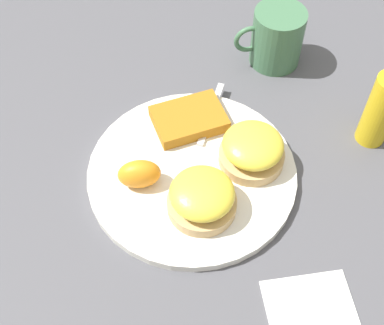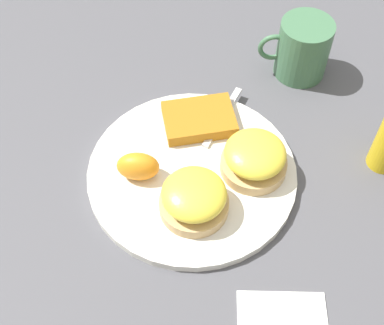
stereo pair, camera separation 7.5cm
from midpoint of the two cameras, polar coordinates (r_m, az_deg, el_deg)
name	(u,v)px [view 1 (the left image)]	position (r m, az deg, el deg)	size (l,w,h in m)	color
ground_plane	(192,176)	(0.78, -2.75, -1.66)	(1.10, 1.10, 0.00)	#4C4C51
plate	(192,173)	(0.77, -2.77, -1.37)	(0.30, 0.30, 0.01)	silver
sandwich_benedict_left	(200,198)	(0.71, -2.13, -3.98)	(0.09, 0.09, 0.05)	tan
sandwich_benedict_right	(253,150)	(0.75, 3.68, 1.14)	(0.09, 0.09, 0.05)	tan
hashbrown_patty	(189,119)	(0.81, -2.95, 4.50)	(0.11, 0.08, 0.02)	#A5691A
orange_wedge	(139,174)	(0.74, -8.53, -1.42)	(0.06, 0.04, 0.04)	orange
fork	(198,151)	(0.78, -2.08, 1.10)	(0.13, 0.22, 0.00)	silver
cup	(276,37)	(0.90, 6.63, 12.98)	(0.12, 0.08, 0.10)	#42704C
napkin	(313,317)	(0.69, 9.66, -16.18)	(0.11, 0.11, 0.00)	white
condiment_bottle	(381,110)	(0.80, 17.01, 5.17)	(0.04, 0.04, 0.12)	gold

